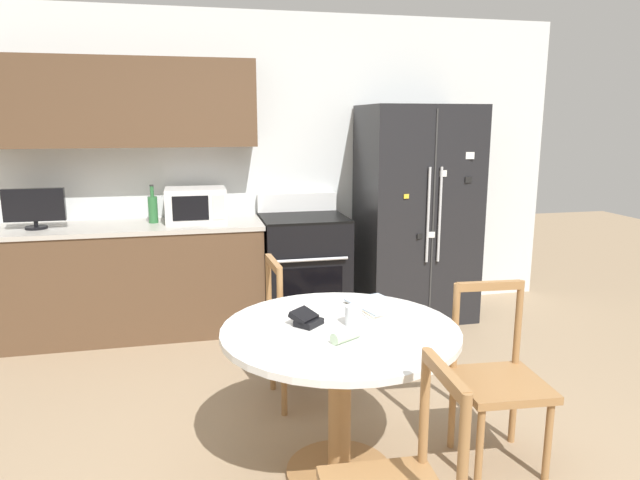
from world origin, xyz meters
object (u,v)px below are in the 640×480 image
refrigerator (416,213)px  counter_bottle (153,208)px  microwave (196,205)px  dining_chair_far (300,333)px  countertop_tv (34,207)px  dining_chair_right (498,381)px  oven_range (304,268)px  wallet (306,319)px  candle_glass (352,317)px

refrigerator → counter_bottle: size_ratio=5.98×
counter_bottle → microwave: bearing=-3.2°
counter_bottle → dining_chair_far: counter_bottle is taller
countertop_tv → dining_chair_right: size_ratio=0.48×
microwave → countertop_tv: 1.19m
oven_range → refrigerator: bearing=-2.6°
wallet → microwave: bearing=102.2°
oven_range → dining_chair_right: (0.54, -2.25, -0.03)m
dining_chair_right → candle_glass: 0.82m
oven_range → dining_chair_right: oven_range is taller
oven_range → wallet: bearing=-100.9°
refrigerator → dining_chair_right: (-0.45, -2.20, -0.48)m
oven_range → wallet: 2.17m
countertop_tv → dining_chair_far: size_ratio=0.48×
counter_bottle → wallet: (0.81, -2.19, -0.23)m
microwave → counter_bottle: 0.34m
oven_range → countertop_tv: size_ratio=2.48×
countertop_tv → wallet: size_ratio=2.50×
countertop_tv → counter_bottle: size_ratio=1.42×
dining_chair_right → wallet: (-0.95, 0.14, 0.35)m
candle_glass → oven_range: bearing=84.8°
refrigerator → wallet: refrigerator is taller
countertop_tv → dining_chair_right: 3.50m
microwave → dining_chair_right: 2.77m
countertop_tv → candle_glass: size_ratio=4.65×
candle_glass → refrigerator: bearing=60.9°
oven_range → counter_bottle: counter_bottle is taller
dining_chair_right → dining_chair_far: (-0.84, 0.86, 0.00)m
refrigerator → candle_glass: (-1.18, -2.12, -0.12)m
counter_bottle → oven_range: bearing=-3.6°
candle_glass → wallet: 0.22m
microwave → counter_bottle: (-0.34, 0.02, -0.02)m
countertop_tv → wallet: (1.66, -2.11, -0.28)m
dining_chair_right → candle_glass: bearing=-2.1°
refrigerator → dining_chair_right: bearing=-101.4°
refrigerator → dining_chair_right: 2.30m
dining_chair_far → oven_range: bearing=164.9°
counter_bottle → candle_glass: counter_bottle is taller
wallet → counter_bottle: bearing=110.2°
counter_bottle → dining_chair_right: (1.75, -2.32, -0.58)m
oven_range → wallet: (-0.41, -2.11, 0.32)m
refrigerator → countertop_tv: size_ratio=4.20×
countertop_tv → wallet: 2.70m
dining_chair_far → candle_glass: size_ratio=9.61×
refrigerator → counter_bottle: (-2.20, 0.12, 0.10)m
oven_range → countertop_tv: 2.15m
counter_bottle → dining_chair_far: 1.82m
refrigerator → candle_glass: size_ratio=19.54×
microwave → refrigerator: bearing=-3.1°
microwave → wallet: size_ratio=2.74×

